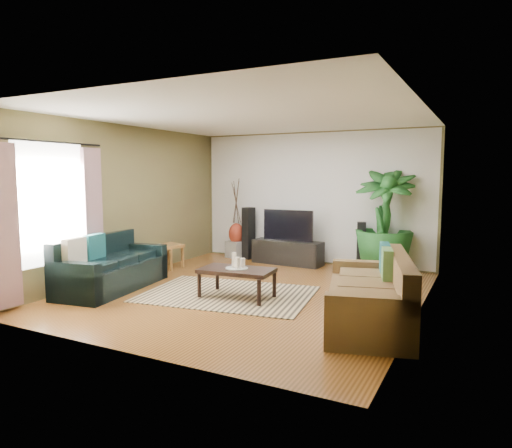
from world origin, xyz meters
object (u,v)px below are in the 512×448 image
Objects in this scene: speaker_right at (361,246)px; pedestal at (236,249)px; side_table at (169,256)px; vase at (236,234)px; potted_plant at (384,221)px; sofa_right at (368,290)px; speaker_left at (249,233)px; television at (288,225)px; coffee_table at (237,283)px; sofa_left at (113,263)px; tv_stand at (287,252)px.

speaker_right is 2.79m from pedestal.
side_table is at bearing -109.54° from pedestal.
vase is 0.98× the size of side_table.
side_table is at bearing -157.55° from potted_plant.
potted_plant is (-0.46, 3.11, 0.55)m from sofa_right.
speaker_left is at bearing 0.00° from vase.
vase is at bearing -145.96° from sofa_right.
speaker_right is 0.47× the size of potted_plant.
television is 1.35m from vase.
side_table is (-2.23, 1.26, 0.02)m from coffee_table.
side_table is at bearing -1.69° from sofa_left.
potted_plant is at bearing 6.50° from tv_stand.
speaker_right reaches higher than sofa_right.
potted_plant reaches higher than side_table.
sofa_right reaches higher than pedestal.
potted_plant is (2.90, -0.07, 0.41)m from speaker_left.
speaker_right is (3.15, 3.34, 0.03)m from sofa_left.
sofa_right is at bearing -40.93° from pedestal.
side_table is (-0.20, 1.71, -0.19)m from sofa_left.
potted_plant is at bearing 16.06° from speaker_left.
potted_plant reaches higher than tv_stand.
potted_plant is at bearing -1.27° from vase.
coffee_table is at bearing -79.71° from tv_stand.
coffee_table is at bearing -86.15° from sofa_left.
speaker_right is at bearing -51.86° from sofa_left.
pedestal is at bearing 167.27° from speaker_right.
vase is (-1.65, 2.90, 0.31)m from coffee_table.
coffee_table is at bearing -82.82° from television.
pedestal is at bearing 70.46° from side_table.
sofa_right is 1.94× the size of coffee_table.
television is 2.93× the size of pedestal.
television is at bearing -7.20° from vase.
sofa_right is 1.96× the size of television.
vase is at bearing -162.54° from speaker_left.
pedestal is (-0.31, 0.00, -0.38)m from speaker_left.
sofa_left is at bearing -172.91° from coffee_table.
side_table is (-1.89, -1.45, -0.00)m from tv_stand.
coffee_table is 3.21m from speaker_left.
sofa_left is at bearing -117.95° from television.
tv_stand is 1.07m from speaker_left.
sofa_left is 3.58m from tv_stand.
side_table is at bearing -101.04° from speaker_left.
tv_stand is 1.35m from vase.
speaker_left is 1.89m from side_table.
speaker_right reaches higher than sofa_left.
television is 1.16× the size of speaker_right.
television reaches higher than tv_stand.
speaker_right reaches higher than pedestal.
potted_plant is 4.09× the size of side_table.
sofa_left is 4.05m from sofa_right.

